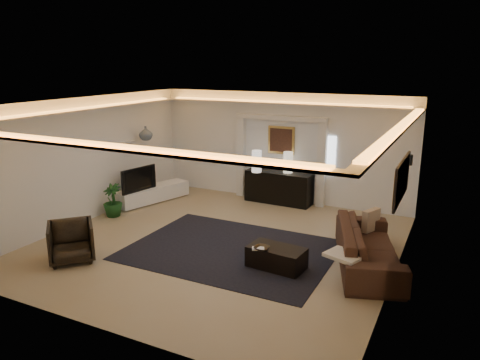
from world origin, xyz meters
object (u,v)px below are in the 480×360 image
at_px(sofa, 368,247).
at_px(coffee_table, 276,257).
at_px(console, 279,188).
at_px(armchair, 71,242).

relative_size(sofa, coffee_table, 2.53).
bearing_deg(console, armchair, -110.79).
distance_m(sofa, coffee_table, 1.70).
distance_m(console, sofa, 4.15).
height_order(console, coffee_table, console).
relative_size(sofa, armchair, 3.15).
bearing_deg(coffee_table, sofa, 34.50).
bearing_deg(sofa, armchair, 95.87).
bearing_deg(console, sofa, -43.26).
xyz_separation_m(console, sofa, (2.93, -2.93, -0.02)).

